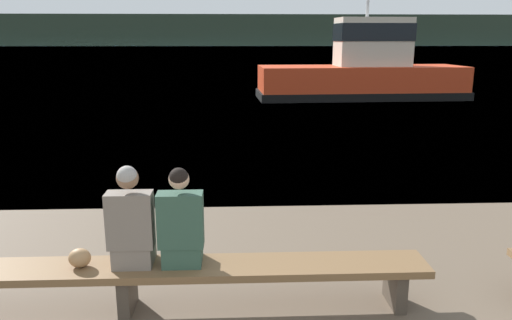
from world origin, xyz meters
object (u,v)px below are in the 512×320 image
Objects in this scene: person_right at (181,225)px; tugboat_red at (364,73)px; bench_main at (126,274)px; shopping_bag at (80,258)px; person_left at (131,224)px.

tugboat_red reaches higher than person_right.
shopping_bag is at bearing 179.52° from bench_main.
bench_main is 5.98× the size of person_right.
tugboat_red is (7.51, 18.12, 0.54)m from shopping_bag.
tugboat_red is at bearing 67.49° from shopping_bag.
person_right is 4.64× the size of shopping_bag.
tugboat_red reaches higher than shopping_bag.
shopping_bag is 0.02× the size of tugboat_red.
person_right is at bearing 0.16° from person_left.
shopping_bag is 19.63m from tugboat_red.
person_left reaches higher than shopping_bag.
tugboat_red is at bearing 68.73° from bench_main.
person_left is at bearing 0.39° from shopping_bag.
bench_main is 0.77m from person_right.
person_right is at bearing 0.28° from shopping_bag.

